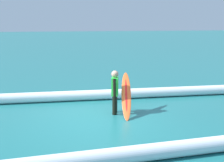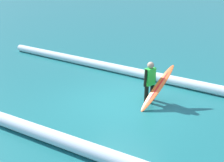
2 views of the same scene
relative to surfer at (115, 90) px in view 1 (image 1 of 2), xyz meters
The scene contains 5 objects.
ground_plane 1.27m from the surfer, 43.64° to the left, with size 156.42×156.42×0.00m, color #1C696B.
surfer is the anchor object (origin of this frame).
surfboard 0.39m from the surfer, 163.63° to the left, with size 0.64×1.62×1.22m.
wave_crest_foreground 2.86m from the surfer, 43.28° to the right, with size 0.37×0.37×14.51m, color white.
wave_crest_midground 3.60m from the surfer, 93.70° to the left, with size 0.36×0.36×15.88m, color white.
Camera 1 is at (1.42, 8.91, 2.89)m, focal length 51.88 mm.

